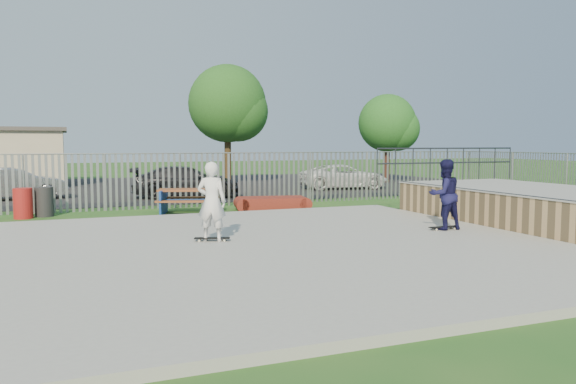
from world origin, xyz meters
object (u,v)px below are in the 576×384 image
object	(u,v)px
skater_navy	(444,195)
tree_mid	(227,104)
car_white	(344,177)
tree_right	(387,123)
car_dark	(187,182)
skater_white	(212,201)
car_silver	(15,184)
funbox	(272,203)
picnic_table	(188,201)
trash_bin_grey	(44,202)
trash_bin_red	(23,203)

from	to	relation	value
skater_navy	tree_mid	bearing A→B (deg)	-88.24
car_white	tree_right	size ratio (longest dim) A/B	0.85
car_dark	skater_white	world-z (taller)	skater_white
car_silver	skater_navy	xyz separation A→B (m)	(11.03, -13.96, 0.37)
funbox	skater_white	xyz separation A→B (m)	(-3.76, -6.34, 0.83)
tree_right	skater_white	size ratio (longest dim) A/B	2.92
car_silver	car_dark	distance (m)	7.05
tree_mid	skater_navy	distance (m)	19.73
car_dark	tree_right	xyz separation A→B (m)	(13.05, 5.03, 2.85)
picnic_table	funbox	distance (m)	3.02
trash_bin_grey	car_white	distance (m)	15.25
trash_bin_grey	tree_right	world-z (taller)	tree_right
car_dark	skater_navy	distance (m)	12.97
car_silver	trash_bin_grey	bearing A→B (deg)	-175.90
trash_bin_grey	trash_bin_red	bearing A→B (deg)	-154.76
car_white	picnic_table	bearing A→B (deg)	134.41
funbox	skater_navy	distance (m)	7.26
funbox	car_dark	size ratio (longest dim) A/B	0.52
car_dark	car_white	bearing A→B (deg)	-66.92
skater_white	trash_bin_grey	bearing A→B (deg)	-33.94
picnic_table	car_dark	xyz separation A→B (m)	(1.03, 5.45, 0.27)
car_silver	skater_white	distance (m)	14.36
trash_bin_grey	tree_right	xyz separation A→B (m)	(18.57, 9.48, 3.07)
trash_bin_red	trash_bin_grey	distance (m)	0.67
trash_bin_grey	car_silver	distance (m)	6.29
car_silver	picnic_table	bearing A→B (deg)	-148.97
car_dark	trash_bin_grey	bearing A→B (deg)	140.87
car_dark	skater_navy	xyz separation A→B (m)	(4.19, -12.27, 0.36)
tree_right	skater_navy	world-z (taller)	tree_right
tree_mid	funbox	bearing A→B (deg)	-98.30
skater_navy	skater_white	bearing A→B (deg)	-4.35
trash_bin_red	trash_bin_grey	xyz separation A→B (m)	(0.60, 0.28, -0.00)
trash_bin_red	car_white	world-z (taller)	car_white
trash_bin_grey	tree_right	distance (m)	21.07
car_silver	tree_right	xyz separation A→B (m)	(19.90, 3.34, 2.85)
funbox	car_silver	world-z (taller)	car_silver
car_white	car_silver	bearing A→B (deg)	97.46
funbox	skater_navy	world-z (taller)	skater_navy
skater_white	car_white	bearing A→B (deg)	-98.44
trash_bin_red	tree_mid	xyz separation A→B (m)	(9.93, 11.89, 4.11)
trash_bin_red	funbox	bearing A→B (deg)	-4.67
car_dark	skater_white	size ratio (longest dim) A/B	2.56
trash_bin_grey	car_white	size ratio (longest dim) A/B	0.21
car_silver	skater_white	bearing A→B (deg)	-167.44
car_silver	car_white	bearing A→B (deg)	-98.21
tree_mid	skater_white	world-z (taller)	tree_mid
funbox	tree_right	size ratio (longest dim) A/B	0.46
skater_white	skater_navy	bearing A→B (deg)	-156.12
skater_navy	trash_bin_grey	bearing A→B (deg)	-38.18
picnic_table	tree_right	bearing A→B (deg)	53.93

